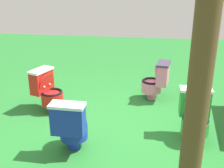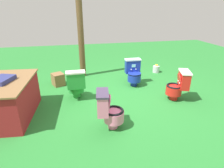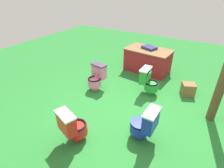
{
  "view_description": "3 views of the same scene",
  "coord_description": "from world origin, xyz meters",
  "px_view_note": "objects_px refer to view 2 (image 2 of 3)",
  "views": [
    {
      "loc": [
        3.69,
        0.53,
        2.16
      ],
      "look_at": [
        -0.6,
        -0.1,
        0.51
      ],
      "focal_mm": 45.3,
      "sensor_mm": 36.0,
      "label": 1
    },
    {
      "loc": [
        -4.12,
        1.19,
        2.1
      ],
      "look_at": [
        -0.23,
        0.34,
        0.43
      ],
      "focal_mm": 30.03,
      "sensor_mm": 36.0,
      "label": 2
    },
    {
      "loc": [
        1.39,
        -2.93,
        2.71
      ],
      "look_at": [
        -0.55,
        0.29,
        0.53
      ],
      "focal_mm": 28.8,
      "sensor_mm": 36.0,
      "label": 3
    }
  ],
  "objects_px": {
    "wooden_post": "(81,40)",
    "small_crate": "(58,79)",
    "toilet_green": "(76,84)",
    "toilet_pink": "(109,110)",
    "lemon_bucket": "(156,69)",
    "toilet_blue": "(133,72)",
    "toilet_red": "(178,85)",
    "vendor_table": "(10,99)"
  },
  "relations": [
    {
      "from": "wooden_post",
      "to": "small_crate",
      "type": "height_order",
      "value": "wooden_post"
    },
    {
      "from": "toilet_green",
      "to": "toilet_pink",
      "type": "bearing_deg",
      "value": -69.64
    },
    {
      "from": "small_crate",
      "to": "lemon_bucket",
      "type": "relative_size",
      "value": 1.23
    },
    {
      "from": "wooden_post",
      "to": "small_crate",
      "type": "relative_size",
      "value": 6.61
    },
    {
      "from": "toilet_pink",
      "to": "lemon_bucket",
      "type": "bearing_deg",
      "value": 149.95
    },
    {
      "from": "toilet_blue",
      "to": "wooden_post",
      "type": "height_order",
      "value": "wooden_post"
    },
    {
      "from": "toilet_green",
      "to": "toilet_red",
      "type": "bearing_deg",
      "value": -14.99
    },
    {
      "from": "toilet_blue",
      "to": "lemon_bucket",
      "type": "height_order",
      "value": "toilet_blue"
    },
    {
      "from": "toilet_green",
      "to": "vendor_table",
      "type": "distance_m",
      "value": 1.42
    },
    {
      "from": "vendor_table",
      "to": "lemon_bucket",
      "type": "xyz_separation_m",
      "value": [
        1.93,
        -4.02,
        -0.28
      ]
    },
    {
      "from": "toilet_pink",
      "to": "lemon_bucket",
      "type": "height_order",
      "value": "toilet_pink"
    },
    {
      "from": "toilet_pink",
      "to": "vendor_table",
      "type": "xyz_separation_m",
      "value": [
        0.79,
        1.84,
        0.02
      ]
    },
    {
      "from": "toilet_blue",
      "to": "lemon_bucket",
      "type": "relative_size",
      "value": 2.63
    },
    {
      "from": "toilet_green",
      "to": "toilet_red",
      "type": "relative_size",
      "value": 1.0
    },
    {
      "from": "small_crate",
      "to": "lemon_bucket",
      "type": "distance_m",
      "value": 3.21
    },
    {
      "from": "toilet_red",
      "to": "wooden_post",
      "type": "xyz_separation_m",
      "value": [
        2.18,
        2.08,
        0.75
      ]
    },
    {
      "from": "vendor_table",
      "to": "toilet_pink",
      "type": "bearing_deg",
      "value": -113.13
    },
    {
      "from": "toilet_blue",
      "to": "toilet_pink",
      "type": "relative_size",
      "value": 1.0
    },
    {
      "from": "wooden_post",
      "to": "small_crate",
      "type": "xyz_separation_m",
      "value": [
        -0.65,
        0.75,
        -0.95
      ]
    },
    {
      "from": "vendor_table",
      "to": "wooden_post",
      "type": "height_order",
      "value": "wooden_post"
    },
    {
      "from": "toilet_red",
      "to": "lemon_bucket",
      "type": "distance_m",
      "value": 2.02
    },
    {
      "from": "toilet_pink",
      "to": "toilet_red",
      "type": "relative_size",
      "value": 1.0
    },
    {
      "from": "toilet_green",
      "to": "toilet_pink",
      "type": "relative_size",
      "value": 1.0
    },
    {
      "from": "toilet_red",
      "to": "lemon_bucket",
      "type": "relative_size",
      "value": 2.63
    },
    {
      "from": "toilet_red",
      "to": "wooden_post",
      "type": "height_order",
      "value": "wooden_post"
    },
    {
      "from": "toilet_green",
      "to": "wooden_post",
      "type": "xyz_separation_m",
      "value": [
        1.61,
        -0.27,
        0.75
      ]
    },
    {
      "from": "toilet_red",
      "to": "small_crate",
      "type": "xyz_separation_m",
      "value": [
        1.53,
        2.82,
        -0.2
      ]
    },
    {
      "from": "toilet_green",
      "to": "vendor_table",
      "type": "relative_size",
      "value": 0.47
    },
    {
      "from": "toilet_pink",
      "to": "vendor_table",
      "type": "relative_size",
      "value": 0.47
    },
    {
      "from": "toilet_blue",
      "to": "toilet_green",
      "type": "relative_size",
      "value": 1.0
    },
    {
      "from": "toilet_red",
      "to": "toilet_pink",
      "type": "bearing_deg",
      "value": 131.24
    },
    {
      "from": "toilet_blue",
      "to": "small_crate",
      "type": "relative_size",
      "value": 2.14
    },
    {
      "from": "toilet_blue",
      "to": "vendor_table",
      "type": "xyz_separation_m",
      "value": [
        -1.08,
        2.92,
        0.02
      ]
    },
    {
      "from": "toilet_green",
      "to": "wooden_post",
      "type": "relative_size",
      "value": 0.32
    },
    {
      "from": "toilet_red",
      "to": "small_crate",
      "type": "bearing_deg",
      "value": 80.28
    },
    {
      "from": "vendor_table",
      "to": "small_crate",
      "type": "height_order",
      "value": "vendor_table"
    },
    {
      "from": "toilet_red",
      "to": "small_crate",
      "type": "height_order",
      "value": "toilet_red"
    },
    {
      "from": "toilet_blue",
      "to": "vendor_table",
      "type": "height_order",
      "value": "vendor_table"
    },
    {
      "from": "wooden_post",
      "to": "lemon_bucket",
      "type": "bearing_deg",
      "value": -95.05
    },
    {
      "from": "toilet_blue",
      "to": "lemon_bucket",
      "type": "distance_m",
      "value": 1.41
    },
    {
      "from": "lemon_bucket",
      "to": "toilet_green",
      "type": "bearing_deg",
      "value": 117.22
    },
    {
      "from": "toilet_green",
      "to": "toilet_pink",
      "type": "xyz_separation_m",
      "value": [
        -1.33,
        -0.52,
        0.0
      ]
    }
  ]
}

